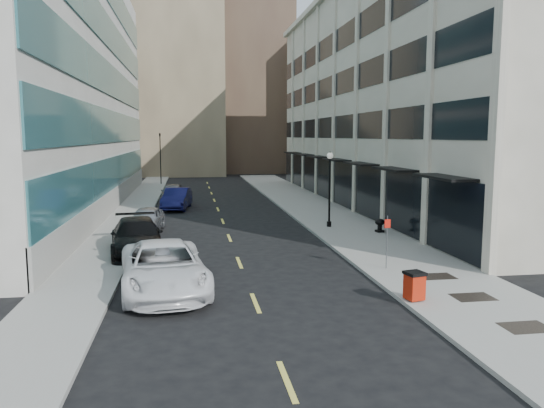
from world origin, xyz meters
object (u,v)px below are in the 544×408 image
object	(u,v)px
car_grey_sedan	(173,192)
lamppost	(330,182)
car_white_van	(164,268)
car_silver_sedan	(147,219)
sign_post	(387,234)
trash_bin	(414,285)
traffic_signal	(160,136)
car_black_pickup	(137,237)
car_blue_sedan	(177,199)
urn_planter	(380,224)

from	to	relation	value
car_grey_sedan	lamppost	xyz separation A→B (m)	(10.09, -15.83, 2.12)
car_white_van	car_silver_sedan	size ratio (longest dim) A/B	1.48
car_white_van	lamppost	bearing A→B (deg)	45.10
car_grey_sedan	sign_post	world-z (taller)	sign_post
car_white_van	trash_bin	world-z (taller)	car_white_van
traffic_signal	car_silver_sedan	world-z (taller)	traffic_signal
car_black_pickup	car_blue_sedan	world-z (taller)	car_black_pickup
car_grey_sedan	car_blue_sedan	bearing A→B (deg)	-80.24
car_black_pickup	urn_planter	bearing A→B (deg)	6.28
traffic_signal	car_silver_sedan	bearing A→B (deg)	-88.72
car_white_van	sign_post	world-z (taller)	sign_post
traffic_signal	car_white_van	world-z (taller)	traffic_signal
car_black_pickup	car_silver_sedan	size ratio (longest dim) A/B	1.35
lamppost	sign_post	size ratio (longest dim) A/B	2.07
traffic_signal	trash_bin	xyz separation A→B (m)	(10.90, -47.00, -5.02)
car_silver_sedan	car_grey_sedan	size ratio (longest dim) A/B	0.94
traffic_signal	trash_bin	bearing A→B (deg)	-76.94
car_black_pickup	sign_post	xyz separation A→B (m)	(10.87, -5.16, 0.76)
car_black_pickup	car_white_van	bearing A→B (deg)	-83.21
car_white_van	urn_planter	bearing A→B (deg)	32.60
trash_bin	sign_post	distance (m)	4.51
urn_planter	car_white_van	bearing A→B (deg)	-140.90
car_silver_sedan	car_grey_sedan	distance (m)	15.15
car_silver_sedan	sign_post	xyz separation A→B (m)	(10.87, -11.36, 0.87)
traffic_signal	car_black_pickup	world-z (taller)	traffic_signal
trash_bin	lamppost	xyz separation A→B (m)	(1.00, 15.00, 2.23)
car_white_van	lamppost	xyz separation A→B (m)	(9.60, 12.12, 2.01)
car_blue_sedan	sign_post	distance (m)	23.15
car_silver_sedan	car_blue_sedan	distance (m)	9.97
car_silver_sedan	car_blue_sedan	xyz separation A→B (m)	(1.60, 9.84, 0.09)
urn_planter	lamppost	bearing A→B (deg)	136.70
car_grey_sedan	trash_bin	distance (m)	32.14
car_grey_sedan	lamppost	size ratio (longest dim) A/B	1.00
car_black_pickup	car_grey_sedan	world-z (taller)	car_black_pickup
car_white_van	car_blue_sedan	world-z (taller)	car_white_van
lamppost	car_grey_sedan	bearing A→B (deg)	122.50
car_grey_sedan	lamppost	bearing A→B (deg)	-53.01
car_white_van	urn_planter	xyz separation A→B (m)	(12.06, 9.80, -0.28)
car_grey_sedan	lamppost	world-z (taller)	lamppost
car_blue_sedan	urn_planter	distance (m)	17.64
car_silver_sedan	sign_post	distance (m)	15.75
car_white_van	sign_post	xyz separation A→B (m)	(9.27, 1.48, 0.72)
car_blue_sedan	car_grey_sedan	xyz separation A→B (m)	(-0.49, 5.27, -0.04)
car_white_van	urn_planter	distance (m)	15.54
traffic_signal	sign_post	xyz separation A→B (m)	(11.57, -42.64, -4.09)
urn_planter	traffic_signal	bearing A→B (deg)	112.70
car_blue_sedan	car_silver_sedan	bearing A→B (deg)	-91.27
car_silver_sedan	urn_planter	world-z (taller)	car_silver_sedan
car_grey_sedan	sign_post	xyz separation A→B (m)	(9.76, -26.47, 0.83)
car_white_van	car_silver_sedan	distance (m)	12.94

